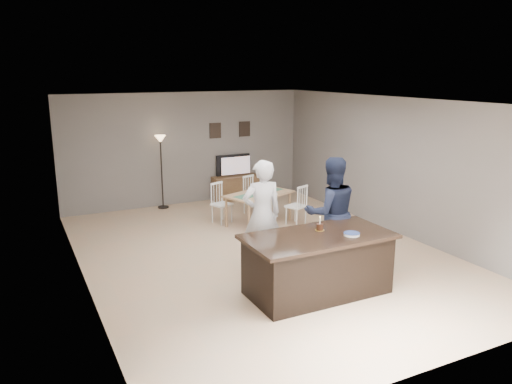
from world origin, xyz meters
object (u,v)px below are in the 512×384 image
television (235,165)px  woman (262,215)px  floor_lamp (161,152)px  dining_table (259,198)px  birthday_cake (320,227)px  tv_console (236,188)px  man (331,213)px  plate_stack (352,234)px  kitchen_island (318,264)px

television → woman: size_ratio=0.50×
floor_lamp → dining_table: bearing=-55.5°
television → birthday_cake: size_ratio=4.27×
tv_console → man: size_ratio=0.65×
plate_stack → tv_console: bearing=82.3°
kitchen_island → plate_stack: plate_stack is taller
tv_console → woman: bearing=-108.8°
kitchen_island → dining_table: bearing=77.3°
plate_stack → floor_lamp: (-1.11, 5.82, 0.43)m
birthday_cake → plate_stack: 0.49m
woman → dining_table: 2.44m
birthday_cake → tv_console: bearing=78.8°
tv_console → woman: (-1.46, -4.30, 0.61)m
woman → dining_table: size_ratio=0.92×
tv_console → floor_lamp: (-1.90, 0.02, 1.05)m
kitchen_island → woman: bearing=101.8°
tv_console → man: man is taller
woman → man: (1.03, -0.48, 0.02)m
kitchen_island → woman: (-0.26, 1.27, 0.45)m
floor_lamp → tv_console: bearing=-0.6°
television → man: size_ratio=0.49×
tv_console → television: size_ratio=1.31×
floor_lamp → kitchen_island: bearing=-82.9°
tv_console → woman: woman is taller
tv_console → man: bearing=-95.2°
kitchen_island → tv_console: bearing=77.8°
tv_console → birthday_cake: (-1.07, -5.40, 0.65)m
television → plate_stack: television is taller
man → dining_table: bearing=-75.7°
tv_console → floor_lamp: bearing=179.4°
dining_table → tv_console: bearing=58.4°
birthday_cake → dining_table: 3.36m
kitchen_island → birthday_cake: bearing=52.2°
kitchen_island → tv_console: (1.20, 5.57, -0.15)m
kitchen_island → television: 5.78m
birthday_cake → floor_lamp: 5.50m
plate_stack → dining_table: size_ratio=0.12×
birthday_cake → floor_lamp: floor_lamp is taller
tv_console → birthday_cake: 5.54m
floor_lamp → plate_stack: bearing=-79.2°
dining_table → kitchen_island: bearing=-123.1°
man → floor_lamp: (-1.46, 4.80, 0.42)m
kitchen_island → dining_table: 3.53m
television → tv_console: bearing=90.0°
man → dining_table: size_ratio=0.94×
kitchen_island → birthday_cake: birthday_cake is taller
kitchen_island → television: size_ratio=2.35×
birthday_cake → floor_lamp: bearing=98.7°
birthday_cake → dining_table: bearing=78.9°
dining_table → floor_lamp: bearing=104.2°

